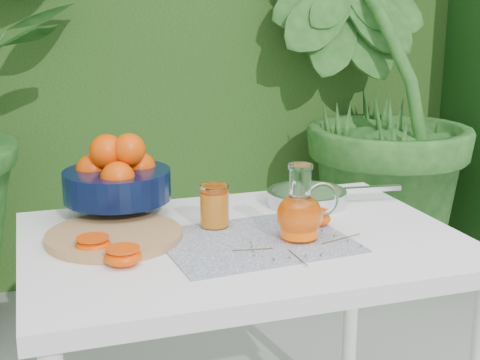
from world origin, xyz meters
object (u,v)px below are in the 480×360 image
object	(u,v)px
juice_pitcher	(300,213)
saute_pan	(308,197)
fruit_bowl	(117,178)
white_table	(243,269)
cutting_board	(114,236)

from	to	relation	value
juice_pitcher	saute_pan	xyz separation A→B (m)	(0.13, 0.25, -0.04)
juice_pitcher	fruit_bowl	bearing A→B (deg)	139.31
white_table	fruit_bowl	xyz separation A→B (m)	(-0.25, 0.25, 0.18)
white_table	cutting_board	xyz separation A→B (m)	(-0.29, 0.07, 0.09)
juice_pitcher	saute_pan	bearing A→B (deg)	62.81
white_table	juice_pitcher	bearing A→B (deg)	-28.48
cutting_board	juice_pitcher	world-z (taller)	juice_pitcher
fruit_bowl	white_table	bearing A→B (deg)	-45.21
white_table	saute_pan	distance (m)	0.33
cutting_board	fruit_bowl	bearing A→B (deg)	79.06
cutting_board	juice_pitcher	distance (m)	0.43
juice_pitcher	cutting_board	bearing A→B (deg)	162.19
cutting_board	white_table	bearing A→B (deg)	-13.02
cutting_board	juice_pitcher	bearing A→B (deg)	-17.81
white_table	saute_pan	size ratio (longest dim) A/B	2.60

